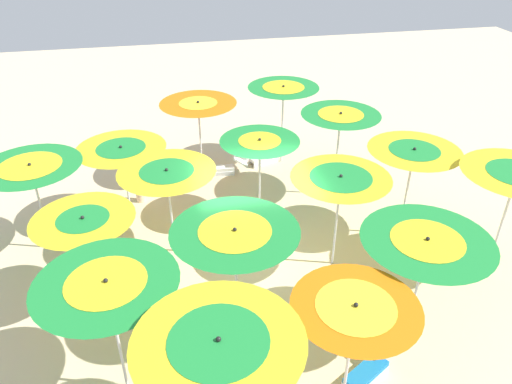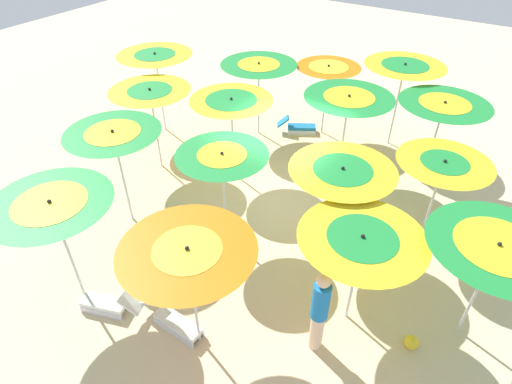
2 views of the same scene
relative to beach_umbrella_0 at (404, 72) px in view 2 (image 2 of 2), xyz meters
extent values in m
cube|color=beige|center=(-1.37, -4.45, -2.32)|extent=(39.25, 39.25, 0.04)
cylinder|color=silver|center=(0.00, 0.00, -1.16)|extent=(0.05, 0.05, 2.29)
cone|color=yellow|center=(0.00, 0.00, -0.01)|extent=(2.23, 2.23, 0.40)
cone|color=#1E8C38|center=(0.00, 0.00, 0.08)|extent=(1.29, 1.29, 0.23)
sphere|color=black|center=(0.00, 0.00, 0.22)|extent=(0.07, 0.07, 0.07)
cylinder|color=silver|center=(-2.04, -0.50, -1.31)|extent=(0.05, 0.05, 1.98)
cone|color=orange|center=(-2.04, -0.50, -0.32)|extent=(1.91, 1.91, 0.40)
cone|color=yellow|center=(-2.04, -0.50, -0.23)|extent=(1.17, 1.17, 0.24)
sphere|color=black|center=(-2.04, -0.50, -0.09)|extent=(0.07, 0.07, 0.07)
cylinder|color=silver|center=(-3.75, -1.63, -1.25)|extent=(0.05, 0.05, 2.11)
cone|color=#1E8C38|center=(-3.75, -1.63, -0.19)|extent=(2.25, 2.25, 0.33)
cone|color=yellow|center=(-3.75, -1.63, -0.11)|extent=(1.23, 1.23, 0.18)
sphere|color=black|center=(-3.75, -1.63, 0.00)|extent=(0.07, 0.07, 0.07)
cylinder|color=silver|center=(-6.44, -3.08, -1.17)|extent=(0.05, 0.05, 2.26)
cone|color=yellow|center=(-6.44, -3.08, -0.04)|extent=(2.21, 2.21, 0.44)
cone|color=#1E8C38|center=(-6.44, -3.08, 0.07)|extent=(1.20, 1.20, 0.24)
sphere|color=black|center=(-6.44, -3.08, 0.21)|extent=(0.07, 0.07, 0.07)
cylinder|color=silver|center=(1.46, -1.56, -1.23)|extent=(0.05, 0.05, 2.14)
cone|color=#1E8C38|center=(1.46, -1.56, -0.16)|extent=(2.18, 2.18, 0.42)
cone|color=yellow|center=(1.46, -1.56, -0.06)|extent=(1.21, 1.21, 0.23)
sphere|color=black|center=(1.46, -1.56, 0.08)|extent=(0.07, 0.07, 0.07)
cylinder|color=silver|center=(-0.61, -2.44, -1.22)|extent=(0.05, 0.05, 2.17)
cone|color=#1E8C38|center=(-0.61, -2.44, -0.13)|extent=(2.24, 2.24, 0.35)
cone|color=yellow|center=(-0.61, -2.44, -0.05)|extent=(1.26, 1.26, 0.20)
sphere|color=black|center=(-0.61, -2.44, 0.08)|extent=(0.07, 0.07, 0.07)
cylinder|color=silver|center=(-3.08, -3.98, -1.25)|extent=(0.05, 0.05, 2.10)
cone|color=yellow|center=(-3.08, -3.98, -0.20)|extent=(2.09, 2.09, 0.31)
cone|color=#1E8C38|center=(-3.08, -3.98, -0.13)|extent=(1.29, 1.29, 0.19)
sphere|color=black|center=(-3.08, -3.98, -0.01)|extent=(0.07, 0.07, 0.07)
cylinder|color=silver|center=(-5.09, -4.73, -1.25)|extent=(0.05, 0.05, 2.10)
cone|color=yellow|center=(-5.09, -4.73, -0.21)|extent=(2.10, 2.10, 0.43)
cone|color=#1E8C38|center=(-5.09, -4.73, -0.10)|extent=(1.15, 1.15, 0.23)
sphere|color=black|center=(-5.09, -4.73, 0.04)|extent=(0.07, 0.07, 0.07)
cylinder|color=silver|center=(2.03, -3.74, -1.34)|extent=(0.05, 0.05, 1.91)
cone|color=yellow|center=(2.03, -3.74, -0.39)|extent=(1.93, 1.93, 0.36)
cone|color=#1E8C38|center=(2.03, -3.74, -0.29)|extent=(0.97, 0.97, 0.18)
sphere|color=black|center=(2.03, -3.74, -0.18)|extent=(0.07, 0.07, 0.07)
cylinder|color=silver|center=(0.42, -5.17, -1.33)|extent=(0.05, 0.05, 1.95)
cone|color=yellow|center=(0.42, -5.17, -0.36)|extent=(2.13, 2.13, 0.41)
cone|color=#1E8C38|center=(0.42, -5.17, -0.26)|extent=(1.18, 1.18, 0.23)
sphere|color=black|center=(0.42, -5.17, -0.12)|extent=(0.07, 0.07, 0.07)
cylinder|color=silver|center=(-1.82, -6.09, -1.30)|extent=(0.05, 0.05, 2.00)
cone|color=#1E8C38|center=(-1.82, -6.09, -0.30)|extent=(1.92, 1.92, 0.44)
cone|color=yellow|center=(-1.82, -6.09, -0.19)|extent=(1.02, 1.02, 0.23)
sphere|color=black|center=(-1.82, -6.09, -0.05)|extent=(0.07, 0.07, 0.07)
cylinder|color=silver|center=(-4.11, -6.85, -1.18)|extent=(0.05, 0.05, 2.24)
cone|color=#1E8C38|center=(-4.11, -6.85, -0.06)|extent=(2.06, 2.06, 0.32)
cone|color=yellow|center=(-4.11, -6.85, 0.01)|extent=(1.17, 1.17, 0.18)
sphere|color=black|center=(-4.11, -6.85, 0.13)|extent=(0.07, 0.07, 0.07)
cylinder|color=silver|center=(3.30, -5.89, -1.30)|extent=(0.05, 0.05, 2.01)
cone|color=#1E8C38|center=(3.30, -5.89, -0.29)|extent=(2.20, 2.20, 0.42)
cone|color=yellow|center=(3.30, -5.89, -0.21)|extent=(1.35, 1.35, 0.25)
sphere|color=black|center=(3.30, -5.89, -0.06)|extent=(0.07, 0.07, 0.07)
cylinder|color=silver|center=(1.43, -6.69, -1.35)|extent=(0.05, 0.05, 1.91)
cone|color=yellow|center=(1.43, -6.69, -0.39)|extent=(2.14, 2.14, 0.31)
cone|color=#1E8C38|center=(1.43, -6.69, -0.31)|extent=(1.17, 1.17, 0.17)
sphere|color=black|center=(1.43, -6.69, -0.20)|extent=(0.07, 0.07, 0.07)
cylinder|color=silver|center=(-0.62, -8.60, -1.23)|extent=(0.05, 0.05, 2.15)
cone|color=orange|center=(-0.62, -8.60, -0.15)|extent=(2.14, 2.14, 0.32)
cone|color=yellow|center=(-0.62, -8.60, -0.06)|extent=(1.06, 1.06, 0.16)
sphere|color=black|center=(-0.62, -8.60, 0.04)|extent=(0.07, 0.07, 0.07)
cylinder|color=silver|center=(-3.16, -9.07, -1.19)|extent=(0.05, 0.05, 2.22)
cone|color=#1E8C38|center=(-3.16, -9.07, -0.08)|extent=(2.09, 2.09, 0.40)
cone|color=yellow|center=(-3.16, -9.07, 0.01)|extent=(1.23, 1.23, 0.24)
sphere|color=black|center=(-3.16, -9.07, 0.15)|extent=(0.07, 0.07, 0.07)
cube|color=silver|center=(1.29, -4.27, -2.23)|extent=(0.45, 0.84, 0.14)
cube|color=silver|center=(1.60, -4.43, -2.23)|extent=(0.45, 0.84, 0.14)
cube|color=#1972B7|center=(1.45, -4.35, -2.11)|extent=(0.72, 0.98, 0.10)
cube|color=#1972B7|center=(1.15, -4.93, -1.90)|extent=(0.49, 0.53, 0.36)
cube|color=silver|center=(-1.08, -8.49, -2.23)|extent=(0.98, 0.08, 0.14)
cube|color=silver|center=(-1.09, -8.79, -2.23)|extent=(0.98, 0.08, 0.14)
cube|color=white|center=(-1.08, -8.64, -2.11)|extent=(0.99, 0.34, 0.10)
cube|color=white|center=(-1.77, -8.61, -1.92)|extent=(0.44, 0.31, 0.33)
cube|color=silver|center=(-2.54, -9.21, -2.23)|extent=(0.84, 0.31, 0.14)
cube|color=silver|center=(-2.63, -8.91, -2.23)|extent=(0.84, 0.31, 0.14)
cube|color=white|center=(-2.59, -9.06, -2.11)|extent=(0.93, 0.57, 0.10)
cube|color=white|center=(-2.00, -8.86, -1.91)|extent=(0.47, 0.42, 0.35)
cube|color=silver|center=(-2.67, -0.72, -2.23)|extent=(0.78, 0.47, 0.14)
cube|color=silver|center=(-2.51, -1.00, -2.23)|extent=(0.78, 0.47, 0.14)
cube|color=#1972B7|center=(-2.59, -0.86, -2.11)|extent=(0.93, 0.72, 0.10)
cube|color=#1972B7|center=(-3.12, -1.16, -1.92)|extent=(0.48, 0.46, 0.32)
cylinder|color=beige|center=(1.19, -7.58, -1.87)|extent=(0.24, 0.24, 0.86)
cylinder|color=#1972BF|center=(1.19, -7.58, -1.06)|extent=(0.30, 0.30, 0.75)
sphere|color=beige|center=(1.19, -7.58, -0.57)|extent=(0.23, 0.23, 0.23)
sphere|color=yellow|center=(2.65, -6.69, -2.17)|extent=(0.26, 0.26, 0.26)
camera|label=1|loc=(0.40, 4.25, 4.94)|focal=34.51mm
camera|label=2|loc=(2.64, -11.82, 4.54)|focal=29.73mm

